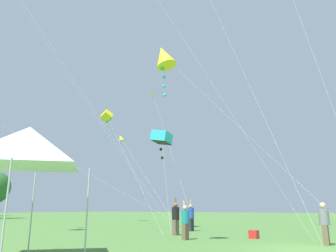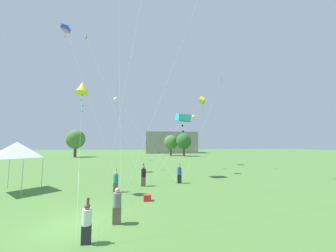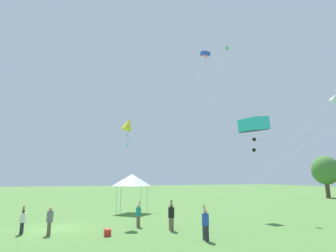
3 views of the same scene
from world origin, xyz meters
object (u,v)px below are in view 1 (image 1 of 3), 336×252
at_px(person_teal_shirt, 185,220).
at_px(kite_yellow_box_1, 107,116).
at_px(person_black_shirt, 176,217).
at_px(person_grey_shirt, 324,222).
at_px(kite_yellow_delta_9, 154,97).
at_px(cooler_box, 254,234).
at_px(festival_tent, 28,147).
at_px(kite_yellow_diamond_8, 121,138).
at_px(person_blue_shirt, 191,216).
at_px(kite_yellow_diamond_0, 164,57).
at_px(kite_cyan_box_10, 162,138).

distance_m(person_teal_shirt, kite_yellow_box_1, 24.44).
height_order(person_black_shirt, kite_yellow_box_1, kite_yellow_box_1).
height_order(person_grey_shirt, person_black_shirt, person_black_shirt).
bearing_deg(kite_yellow_delta_9, cooler_box, -129.00).
bearing_deg(cooler_box, kite_yellow_delta_9, 51.00).
relative_size(festival_tent, kite_yellow_diamond_8, 0.35).
xyz_separation_m(person_grey_shirt, person_teal_shirt, (-0.99, 6.17, -0.02)).
distance_m(person_grey_shirt, kite_yellow_diamond_8, 22.15).
height_order(person_blue_shirt, kite_yellow_diamond_0, kite_yellow_diamond_0).
distance_m(person_black_shirt, person_teal_shirt, 2.91).
bearing_deg(kite_cyan_box_10, person_grey_shirt, -115.85).
bearing_deg(kite_yellow_diamond_8, person_black_shirt, -125.28).
relative_size(person_blue_shirt, kite_cyan_box_10, 0.27).
bearing_deg(kite_cyan_box_10, kite_yellow_box_1, 62.51).
bearing_deg(kite_yellow_box_1, person_teal_shirt, -126.32).
distance_m(person_black_shirt, kite_cyan_box_10, 8.52).
height_order(kite_yellow_diamond_8, kite_yellow_delta_9, kite_yellow_delta_9).
distance_m(cooler_box, person_teal_shirt, 3.70).
bearing_deg(person_blue_shirt, person_grey_shirt, 38.73).
xyz_separation_m(person_blue_shirt, kite_yellow_diamond_0, (-8.54, -3.25, 7.45)).
height_order(person_grey_shirt, kite_yellow_diamond_8, kite_yellow_diamond_8).
bearing_deg(person_black_shirt, person_grey_shirt, -179.48).
bearing_deg(person_teal_shirt, kite_yellow_diamond_8, -28.85).
height_order(person_blue_shirt, kite_yellow_box_1, kite_yellow_box_1).
bearing_deg(kite_yellow_delta_9, person_teal_shirt, -140.32).
distance_m(person_grey_shirt, person_black_shirt, 8.13).
xyz_separation_m(kite_yellow_diamond_8, kite_yellow_delta_9, (4.24, -0.99, 5.43)).
bearing_deg(person_blue_shirt, kite_yellow_delta_9, -156.07).
bearing_deg(kite_yellow_diamond_8, kite_yellow_delta_9, -13.10).
bearing_deg(kite_cyan_box_10, person_blue_shirt, -108.60).
bearing_deg(kite_yellow_delta_9, festival_tent, -154.72).
height_order(cooler_box, kite_yellow_diamond_8, kite_yellow_diamond_8).
distance_m(cooler_box, kite_yellow_box_1, 25.55).
bearing_deg(kite_yellow_box_1, cooler_box, -117.23).
xyz_separation_m(kite_yellow_diamond_0, kite_cyan_box_10, (9.59, 6.35, -1.46)).
xyz_separation_m(kite_yellow_box_1, kite_yellow_delta_9, (1.24, -5.81, 1.71)).
bearing_deg(festival_tent, person_teal_shirt, -7.78).
bearing_deg(kite_yellow_diamond_0, festival_tent, 163.57).
bearing_deg(person_grey_shirt, cooler_box, 92.99).
distance_m(person_black_shirt, kite_yellow_diamond_8, 15.16).
relative_size(festival_tent, person_grey_shirt, 2.34).
height_order(cooler_box, kite_yellow_diamond_0, kite_yellow_diamond_0).
relative_size(person_blue_shirt, kite_yellow_delta_9, 0.14).
height_order(person_black_shirt, kite_yellow_diamond_8, kite_yellow_diamond_8).
height_order(cooler_box, kite_yellow_box_1, kite_yellow_box_1).
xyz_separation_m(festival_tent, kite_yellow_diamond_0, (5.53, -1.63, 5.02)).
bearing_deg(kite_cyan_box_10, cooler_box, -116.86).
bearing_deg(kite_yellow_delta_9, person_blue_shirt, -132.98).
relative_size(person_black_shirt, kite_yellow_delta_9, 0.15).
bearing_deg(kite_yellow_delta_9, kite_yellow_box_1, 102.08).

